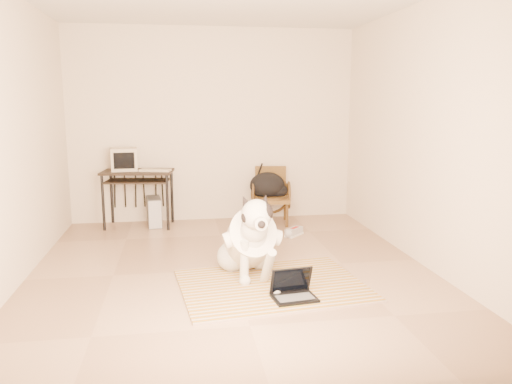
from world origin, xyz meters
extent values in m
plane|color=#9E7C61|center=(0.00, 0.00, 0.00)|extent=(4.50, 4.50, 0.00)
plane|color=beige|center=(0.00, 2.25, 1.35)|extent=(4.50, 0.00, 4.50)
plane|color=beige|center=(0.00, -2.25, 1.35)|extent=(4.50, 0.00, 4.50)
plane|color=beige|center=(-2.00, 0.00, 1.35)|extent=(0.00, 4.50, 4.50)
plane|color=beige|center=(2.00, 0.00, 1.35)|extent=(0.00, 4.50, 4.50)
cube|color=#AF610C|center=(0.38, -1.04, 0.01)|extent=(1.68, 0.44, 0.02)
cube|color=#388141|center=(0.35, -0.78, 0.01)|extent=(1.68, 0.44, 0.02)
cube|color=#543777|center=(0.32, -0.53, 0.01)|extent=(1.68, 0.44, 0.02)
cube|color=gold|center=(0.29, -0.28, 0.01)|extent=(1.68, 0.44, 0.02)
cube|color=tan|center=(0.26, -0.02, 0.01)|extent=(1.68, 0.44, 0.02)
sphere|color=silver|center=(0.00, -0.05, 0.15)|extent=(0.30, 0.30, 0.30)
sphere|color=silver|center=(0.29, -0.04, 0.15)|extent=(0.30, 0.30, 0.30)
ellipsoid|color=silver|center=(0.15, -0.06, 0.18)|extent=(0.38, 0.34, 0.31)
ellipsoid|color=silver|center=(0.16, -0.24, 0.38)|extent=(0.42, 0.72, 0.66)
cylinder|color=white|center=(0.16, -0.23, 0.38)|extent=(0.48, 0.62, 0.60)
sphere|color=silver|center=(0.17, -0.43, 0.53)|extent=(0.26, 0.26, 0.26)
sphere|color=silver|center=(0.18, -0.53, 0.69)|extent=(0.28, 0.28, 0.28)
ellipsoid|color=black|center=(0.22, -0.53, 0.71)|extent=(0.22, 0.24, 0.20)
cylinder|color=silver|center=(0.18, -0.65, 0.65)|extent=(0.13, 0.15, 0.12)
sphere|color=black|center=(0.19, -0.73, 0.65)|extent=(0.07, 0.07, 0.07)
cone|color=black|center=(0.08, -0.48, 0.80)|extent=(0.14, 0.14, 0.17)
cone|color=black|center=(0.26, -0.47, 0.80)|extent=(0.14, 0.15, 0.17)
torus|color=silver|center=(0.17, -0.45, 0.58)|extent=(0.25, 0.14, 0.23)
cylinder|color=silver|center=(0.07, -0.45, 0.23)|extent=(0.09, 0.13, 0.42)
cylinder|color=silver|center=(0.28, -0.56, 0.20)|extent=(0.10, 0.38, 0.43)
sphere|color=silver|center=(0.08, -0.48, 0.05)|extent=(0.11, 0.11, 0.11)
sphere|color=silver|center=(0.31, -0.76, 0.06)|extent=(0.11, 0.11, 0.11)
cone|color=black|center=(0.11, 0.21, 0.05)|extent=(0.22, 0.42, 0.11)
cube|color=black|center=(0.45, -0.91, 0.03)|extent=(0.40, 0.30, 0.02)
cube|color=#515153|center=(0.45, -0.92, 0.04)|extent=(0.33, 0.19, 0.00)
cube|color=black|center=(0.44, -0.81, 0.16)|extent=(0.38, 0.13, 0.24)
cube|color=black|center=(0.44, -0.82, 0.16)|extent=(0.33, 0.11, 0.21)
cube|color=black|center=(-1.05, 1.96, 0.76)|extent=(0.98, 0.63, 0.03)
cube|color=black|center=(-1.05, 1.91, 0.64)|extent=(0.87, 0.52, 0.02)
cylinder|color=black|center=(-1.50, 1.80, 0.37)|extent=(0.04, 0.04, 0.74)
cylinder|color=black|center=(-1.44, 2.23, 0.37)|extent=(0.04, 0.04, 0.74)
cylinder|color=black|center=(-0.66, 1.69, 0.37)|extent=(0.04, 0.04, 0.74)
cylinder|color=black|center=(-0.60, 2.12, 0.37)|extent=(0.04, 0.04, 0.74)
cube|color=#BDAE94|center=(-1.22, 2.01, 0.92)|extent=(0.37, 0.35, 0.30)
cube|color=black|center=(-1.21, 1.85, 0.92)|extent=(0.27, 0.04, 0.21)
cube|color=#BDAE94|center=(-0.81, 1.86, 0.78)|extent=(0.43, 0.25, 0.03)
cube|color=#515153|center=(-0.85, 1.97, 0.20)|extent=(0.22, 0.43, 0.39)
cube|color=#B4B3B8|center=(-0.83, 1.76, 0.20)|extent=(0.17, 0.03, 0.37)
cube|color=brown|center=(0.76, 1.85, 0.34)|extent=(0.58, 0.57, 0.05)
cylinder|color=#35220E|center=(0.76, 1.85, 0.38)|extent=(0.48, 0.48, 0.04)
cube|color=brown|center=(0.79, 2.08, 0.58)|extent=(0.44, 0.10, 0.39)
cylinder|color=#35220E|center=(0.52, 1.68, 0.16)|extent=(0.04, 0.04, 0.32)
cylinder|color=#35220E|center=(0.58, 2.09, 0.16)|extent=(0.04, 0.04, 0.32)
cylinder|color=#35220E|center=(0.93, 1.61, 0.16)|extent=(0.04, 0.04, 0.32)
cylinder|color=#35220E|center=(1.00, 2.03, 0.16)|extent=(0.04, 0.04, 0.32)
ellipsoid|color=black|center=(0.71, 1.88, 0.54)|extent=(0.49, 0.41, 0.36)
ellipsoid|color=black|center=(0.84, 1.85, 0.46)|extent=(0.31, 0.25, 0.21)
cube|color=white|center=(0.46, 1.19, 0.01)|extent=(0.24, 0.29, 0.03)
cube|color=#94949A|center=(0.46, 1.19, 0.05)|extent=(0.23, 0.28, 0.09)
cube|color=#A11B15|center=(0.46, 1.19, 0.09)|extent=(0.11, 0.14, 0.02)
cube|color=white|center=(0.93, 1.16, 0.01)|extent=(0.29, 0.29, 0.03)
cube|color=#94949A|center=(0.93, 1.16, 0.05)|extent=(0.28, 0.28, 0.09)
cube|color=#A11B15|center=(0.93, 1.16, 0.09)|extent=(0.14, 0.14, 0.02)
camera|label=1|loc=(-0.51, -4.85, 1.70)|focal=35.00mm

